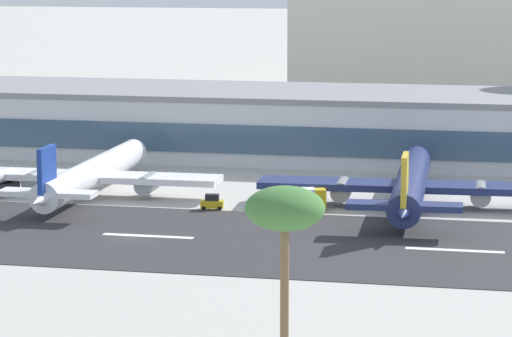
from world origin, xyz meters
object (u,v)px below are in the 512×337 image
object	(u,v)px
distant_hotel_block	(504,19)
airliner_gold_tail_gate_1	(411,185)
service_baggage_tug_0	(212,202)
palm_tree_1	(285,212)
service_box_truck_2	(304,199)
airliner_navy_tail_gate_0	(90,175)
terminal_building	(297,123)

from	to	relation	value
distant_hotel_block	airliner_gold_tail_gate_1	distance (m)	150.81
service_baggage_tug_0	palm_tree_1	distance (m)	75.84
distant_hotel_block	service_baggage_tug_0	xyz separation A→B (m)	(-36.79, -156.31, -18.68)
airliner_gold_tail_gate_1	service_box_truck_2	xyz separation A→B (m)	(-14.39, -5.24, -1.57)
palm_tree_1	service_box_truck_2	bearing A→B (deg)	98.51
service_box_truck_2	palm_tree_1	size ratio (longest dim) A/B	0.39
airliner_navy_tail_gate_0	service_baggage_tug_0	xyz separation A→B (m)	(20.19, -5.76, -2.18)
terminal_building	service_box_truck_2	bearing A→B (deg)	-78.69
airliner_gold_tail_gate_1	service_box_truck_2	bearing A→B (deg)	107.34
palm_tree_1	distant_hotel_block	bearing A→B (deg)	86.72
distant_hotel_block	service_baggage_tug_0	distance (m)	161.66
terminal_building	service_box_truck_2	xyz separation A→B (m)	(9.91, -49.54, -4.13)
service_box_truck_2	service_baggage_tug_0	bearing A→B (deg)	170.50
terminal_building	service_box_truck_2	world-z (taller)	terminal_building
palm_tree_1	terminal_building	bearing A→B (deg)	99.66
service_baggage_tug_0	service_box_truck_2	world-z (taller)	service_box_truck_2
distant_hotel_block	service_box_truck_2	bearing A→B (deg)	-98.74
distant_hotel_block	service_box_truck_2	xyz separation A→B (m)	(-23.82, -154.86, -17.94)
airliner_navy_tail_gate_0	service_baggage_tug_0	bearing A→B (deg)	-106.61
terminal_building	airliner_navy_tail_gate_0	world-z (taller)	terminal_building
airliner_navy_tail_gate_0	service_baggage_tug_0	distance (m)	21.11
service_baggage_tug_0	palm_tree_1	size ratio (longest dim) A/B	0.20
airliner_gold_tail_gate_1	palm_tree_1	size ratio (longest dim) A/B	3.03
distant_hotel_block	service_baggage_tug_0	size ratio (longest dim) A/B	31.14
service_baggage_tug_0	service_box_truck_2	bearing A→B (deg)	-1.81
airliner_navy_tail_gate_0	airliner_gold_tail_gate_1	size ratio (longest dim) A/B	0.96
service_baggage_tug_0	palm_tree_1	world-z (taller)	palm_tree_1
airliner_navy_tail_gate_0	service_box_truck_2	xyz separation A→B (m)	(33.16, -4.31, -1.44)
distant_hotel_block	airliner_gold_tail_gate_1	size ratio (longest dim) A/B	2.09
airliner_navy_tail_gate_0	airliner_gold_tail_gate_1	world-z (taller)	airliner_gold_tail_gate_1
airliner_navy_tail_gate_0	airliner_gold_tail_gate_1	distance (m)	47.56
distant_hotel_block	airliner_gold_tail_gate_1	world-z (taller)	distant_hotel_block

